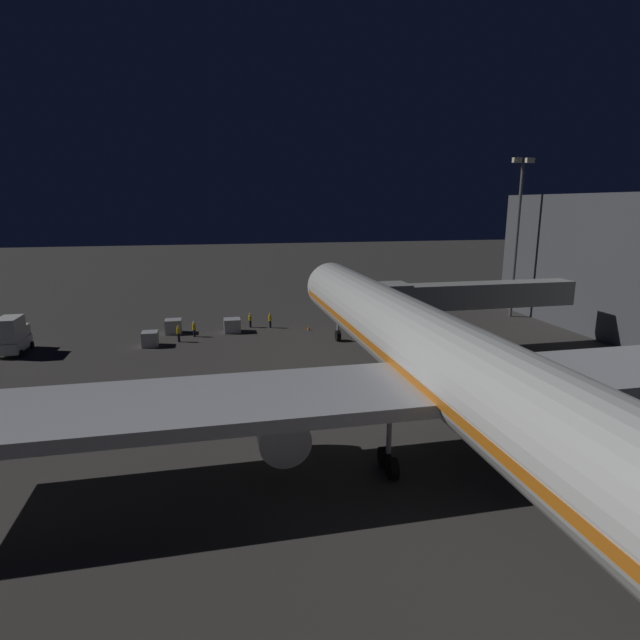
{
  "coord_description": "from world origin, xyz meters",
  "views": [
    {
      "loc": [
        13.4,
        33.66,
        14.65
      ],
      "look_at": [
        3.0,
        -13.75,
        3.5
      ],
      "focal_mm": 28.43,
      "sensor_mm": 36.0,
      "label": 1
    }
  ],
  "objects_px": {
    "ground_crew_under_port_wing": "(270,320)",
    "apron_floodlight_mast": "(518,228)",
    "airliner_at_gate": "(464,377)",
    "traffic_cone_nose_port": "(344,326)",
    "ground_crew_near_nose_gear": "(250,320)",
    "traffic_cone_nose_starboard": "(309,328)",
    "ground_crew_marshaller_fwd": "(194,328)",
    "cargo_truck_aft": "(13,335)",
    "baggage_container_mid_row": "(174,326)",
    "jet_bridge": "(461,296)",
    "ground_crew_by_belt_loader": "(179,333)",
    "baggage_container_near_belt": "(150,339)",
    "baggage_container_far_row": "(232,325)"
  },
  "relations": [
    {
      "from": "baggage_container_far_row",
      "to": "ground_crew_by_belt_loader",
      "type": "relative_size",
      "value": 1.02
    },
    {
      "from": "baggage_container_mid_row",
      "to": "baggage_container_far_row",
      "type": "xyz_separation_m",
      "value": [
        -6.68,
        0.88,
        -0.02
      ]
    },
    {
      "from": "ground_crew_near_nose_gear",
      "to": "airliner_at_gate",
      "type": "bearing_deg",
      "value": 103.78
    },
    {
      "from": "baggage_container_near_belt",
      "to": "traffic_cone_nose_port",
      "type": "height_order",
      "value": "baggage_container_near_belt"
    },
    {
      "from": "baggage_container_near_belt",
      "to": "ground_crew_near_nose_gear",
      "type": "distance_m",
      "value": 12.57
    },
    {
      "from": "apron_floodlight_mast",
      "to": "ground_crew_under_port_wing",
      "type": "distance_m",
      "value": 33.74
    },
    {
      "from": "baggage_container_far_row",
      "to": "traffic_cone_nose_port",
      "type": "bearing_deg",
      "value": 175.86
    },
    {
      "from": "airliner_at_gate",
      "to": "cargo_truck_aft",
      "type": "distance_m",
      "value": 44.76
    },
    {
      "from": "baggage_container_near_belt",
      "to": "traffic_cone_nose_port",
      "type": "bearing_deg",
      "value": -171.62
    },
    {
      "from": "airliner_at_gate",
      "to": "ground_crew_under_port_wing",
      "type": "distance_m",
      "value": 36.25
    },
    {
      "from": "cargo_truck_aft",
      "to": "traffic_cone_nose_port",
      "type": "bearing_deg",
      "value": -174.87
    },
    {
      "from": "jet_bridge",
      "to": "traffic_cone_nose_starboard",
      "type": "distance_m",
      "value": 18.26
    },
    {
      "from": "ground_crew_near_nose_gear",
      "to": "jet_bridge",
      "type": "bearing_deg",
      "value": 146.43
    },
    {
      "from": "ground_crew_marshaller_fwd",
      "to": "traffic_cone_nose_port",
      "type": "relative_size",
      "value": 3.25
    },
    {
      "from": "airliner_at_gate",
      "to": "jet_bridge",
      "type": "bearing_deg",
      "value": -117.24
    },
    {
      "from": "baggage_container_mid_row",
      "to": "jet_bridge",
      "type": "bearing_deg",
      "value": 156.78
    },
    {
      "from": "jet_bridge",
      "to": "ground_crew_under_port_wing",
      "type": "distance_m",
      "value": 22.66
    },
    {
      "from": "ground_crew_near_nose_gear",
      "to": "traffic_cone_nose_starboard",
      "type": "bearing_deg",
      "value": 157.08
    },
    {
      "from": "apron_floodlight_mast",
      "to": "ground_crew_by_belt_loader",
      "type": "bearing_deg",
      "value": 4.98
    },
    {
      "from": "baggage_container_near_belt",
      "to": "airliner_at_gate",
      "type": "bearing_deg",
      "value": 123.47
    },
    {
      "from": "traffic_cone_nose_port",
      "to": "airliner_at_gate",
      "type": "bearing_deg",
      "value": 86.22
    },
    {
      "from": "apron_floodlight_mast",
      "to": "ground_crew_near_nose_gear",
      "type": "xyz_separation_m",
      "value": [
        34.36,
        -1.33,
        -10.65
      ]
    },
    {
      "from": "jet_bridge",
      "to": "ground_crew_by_belt_loader",
      "type": "distance_m",
      "value": 30.19
    },
    {
      "from": "airliner_at_gate",
      "to": "traffic_cone_nose_port",
      "type": "xyz_separation_m",
      "value": [
        -2.2,
        -33.3,
        -5.1
      ]
    },
    {
      "from": "baggage_container_mid_row",
      "to": "traffic_cone_nose_port",
      "type": "relative_size",
      "value": 3.35
    },
    {
      "from": "ground_crew_by_belt_loader",
      "to": "ground_crew_under_port_wing",
      "type": "xyz_separation_m",
      "value": [
        -10.49,
        -4.3,
        -0.02
      ]
    },
    {
      "from": "cargo_truck_aft",
      "to": "ground_crew_under_port_wing",
      "type": "height_order",
      "value": "cargo_truck_aft"
    },
    {
      "from": "ground_crew_by_belt_loader",
      "to": "traffic_cone_nose_starboard",
      "type": "relative_size",
      "value": 3.36
    },
    {
      "from": "apron_floodlight_mast",
      "to": "ground_crew_marshaller_fwd",
      "type": "height_order",
      "value": "apron_floodlight_mast"
    },
    {
      "from": "baggage_container_mid_row",
      "to": "ground_crew_by_belt_loader",
      "type": "xyz_separation_m",
      "value": [
        -0.78,
        4.06,
        0.21
      ]
    },
    {
      "from": "airliner_at_gate",
      "to": "ground_crew_marshaller_fwd",
      "type": "bearing_deg",
      "value": -64.97
    },
    {
      "from": "airliner_at_gate",
      "to": "jet_bridge",
      "type": "distance_m",
      "value": 25.35
    },
    {
      "from": "ground_crew_under_port_wing",
      "to": "apron_floodlight_mast",
      "type": "bearing_deg",
      "value": 178.93
    },
    {
      "from": "jet_bridge",
      "to": "baggage_container_near_belt",
      "type": "bearing_deg",
      "value": -13.43
    },
    {
      "from": "ground_crew_near_nose_gear",
      "to": "ground_crew_under_port_wing",
      "type": "relative_size",
      "value": 0.96
    },
    {
      "from": "airliner_at_gate",
      "to": "ground_crew_by_belt_loader",
      "type": "height_order",
      "value": "airliner_at_gate"
    },
    {
      "from": "ground_crew_by_belt_loader",
      "to": "ground_crew_under_port_wing",
      "type": "relative_size",
      "value": 1.01
    },
    {
      "from": "traffic_cone_nose_port",
      "to": "traffic_cone_nose_starboard",
      "type": "relative_size",
      "value": 1.0
    },
    {
      "from": "jet_bridge",
      "to": "baggage_container_mid_row",
      "type": "relative_size",
      "value": 11.7
    },
    {
      "from": "baggage_container_far_row",
      "to": "ground_crew_under_port_wing",
      "type": "relative_size",
      "value": 1.03
    },
    {
      "from": "baggage_container_mid_row",
      "to": "ground_crew_marshaller_fwd",
      "type": "height_order",
      "value": "ground_crew_marshaller_fwd"
    },
    {
      "from": "baggage_container_near_belt",
      "to": "cargo_truck_aft",
      "type": "bearing_deg",
      "value": -0.44
    },
    {
      "from": "traffic_cone_nose_port",
      "to": "cargo_truck_aft",
      "type": "bearing_deg",
      "value": 5.13
    },
    {
      "from": "airliner_at_gate",
      "to": "ground_crew_marshaller_fwd",
      "type": "height_order",
      "value": "airliner_at_gate"
    },
    {
      "from": "airliner_at_gate",
      "to": "ground_crew_by_belt_loader",
      "type": "relative_size",
      "value": 37.12
    },
    {
      "from": "apron_floodlight_mast",
      "to": "ground_crew_marshaller_fwd",
      "type": "relative_size",
      "value": 11.35
    },
    {
      "from": "baggage_container_far_row",
      "to": "ground_crew_under_port_wing",
      "type": "distance_m",
      "value": 4.73
    },
    {
      "from": "baggage_container_far_row",
      "to": "ground_crew_near_nose_gear",
      "type": "distance_m",
      "value": 2.92
    },
    {
      "from": "ground_crew_by_belt_loader",
      "to": "ground_crew_marshaller_fwd",
      "type": "height_order",
      "value": "ground_crew_by_belt_loader"
    },
    {
      "from": "apron_floodlight_mast",
      "to": "cargo_truck_aft",
      "type": "bearing_deg",
      "value": 4.54
    }
  ]
}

